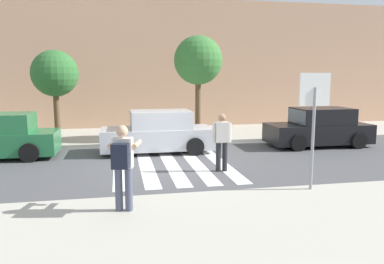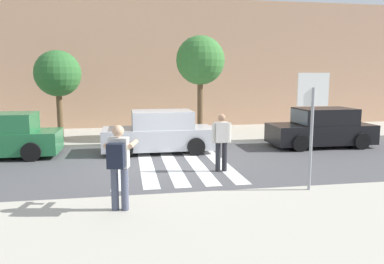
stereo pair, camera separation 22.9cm
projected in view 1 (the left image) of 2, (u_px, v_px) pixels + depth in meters
The scene contains 16 objects.
ground_plane at pixel (172, 166), 11.82m from camera, with size 120.00×120.00×0.00m, color #4C4C4F.
sidewalk_near at pixel (228, 255), 5.79m from camera, with size 60.00×6.00×0.14m, color #B2AD9E.
sidewalk_far at pixel (154, 135), 17.63m from camera, with size 60.00×4.80×0.14m, color #B2AD9E.
building_facade_far at pixel (146, 66), 21.41m from camera, with size 56.00×4.00×6.83m, color tan.
crosswalk_stripe_0 at pixel (121, 167), 11.71m from camera, with size 0.44×5.20×0.01m, color silver.
crosswalk_stripe_1 at pixel (146, 166), 11.86m from camera, with size 0.44×5.20×0.01m, color silver.
crosswalk_stripe_2 at pixel (171, 164), 12.01m from camera, with size 0.44×5.20×0.01m, color silver.
crosswalk_stripe_3 at pixel (196, 163), 12.16m from camera, with size 0.44×5.20×0.01m, color silver.
crosswalk_stripe_4 at pixel (219, 162), 12.31m from camera, with size 0.44×5.20×0.01m, color silver.
stop_sign at pixel (314, 105), 8.66m from camera, with size 0.76×0.08×2.75m.
photographer_with_backpack at pixel (123, 161), 7.34m from camera, with size 0.70×0.92×1.72m.
pedestrian_crossing at pixel (222, 139), 11.05m from camera, with size 0.58×0.25×1.72m.
parked_car_silver at pixel (158, 133), 13.91m from camera, with size 4.10×1.92×1.55m.
parked_car_black at pixel (319, 128), 15.15m from camera, with size 4.10×1.92×1.55m.
street_tree_west at pixel (55, 74), 15.31m from camera, with size 1.90×1.90×3.74m.
street_tree_center at pixel (198, 61), 15.72m from camera, with size 2.05×2.05×4.36m.
Camera 1 is at (-1.60, -11.43, 2.81)m, focal length 35.00 mm.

